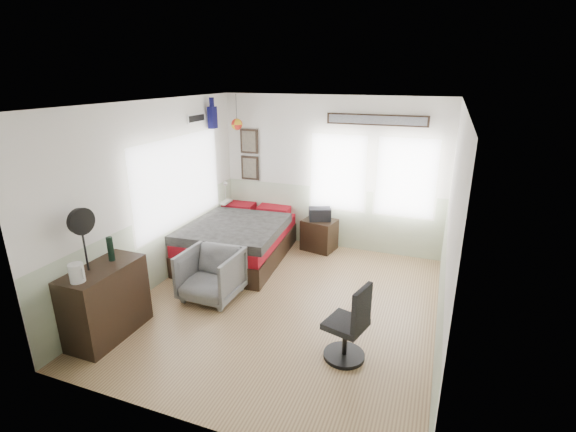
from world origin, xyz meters
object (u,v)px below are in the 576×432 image
object	(u,v)px
bed	(239,239)
nightstand	(319,235)
armchair	(211,274)
task_chair	(350,330)
dresser	(106,302)

from	to	relation	value
bed	nightstand	bearing A→B (deg)	30.16
armchair	task_chair	size ratio (longest dim) A/B	0.85
dresser	armchair	bearing A→B (deg)	59.98
nightstand	armchair	bearing A→B (deg)	-101.61
bed	dresser	bearing A→B (deg)	-104.07
dresser	task_chair	world-z (taller)	task_chair
bed	nightstand	distance (m)	1.46
dresser	task_chair	xyz separation A→B (m)	(2.83, 0.57, -0.07)
task_chair	nightstand	bearing A→B (deg)	128.19
dresser	armchair	distance (m)	1.42
nightstand	task_chair	world-z (taller)	task_chair
bed	dresser	world-z (taller)	dresser
dresser	task_chair	distance (m)	2.89
dresser	nightstand	size ratio (longest dim) A/B	1.79
bed	task_chair	xyz separation A→B (m)	(2.39, -2.03, 0.04)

